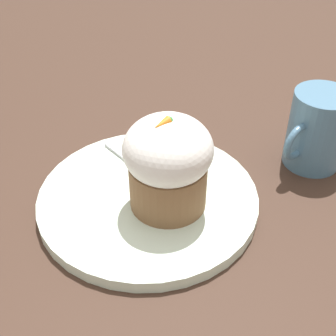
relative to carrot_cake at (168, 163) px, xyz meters
The scene contains 5 objects.
ground_plane 0.07m from the carrot_cake, 71.80° to the right, with size 4.00×4.00×0.00m, color #3D281E.
dessert_plate 0.07m from the carrot_cake, 71.80° to the right, with size 0.24×0.24×0.01m.
carrot_cake is the anchor object (origin of this frame).
spoon 0.06m from the carrot_cake, 110.30° to the right, with size 0.03×0.13×0.01m.
coffee_cup 0.20m from the carrot_cake, 165.76° to the left, with size 0.10×0.07×0.09m.
Camera 1 is at (0.24, 0.30, 0.36)m, focal length 50.00 mm.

